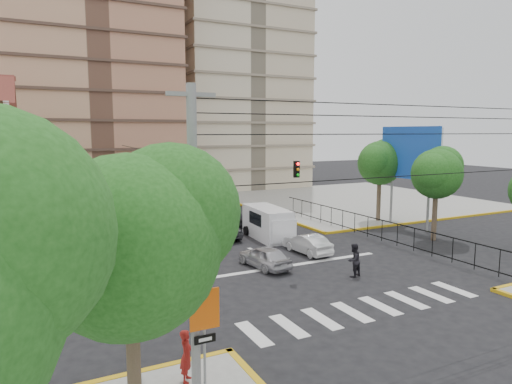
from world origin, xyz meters
TOP-DOWN VIEW (x-y plane):
  - ground at (0.00, 0.00)m, footprint 160.00×160.00m
  - sidewalk_ne at (20.00, 20.00)m, footprint 26.00×26.00m
  - crosswalk_stripes at (0.00, -6.00)m, footprint 12.00×2.40m
  - stop_line at (0.00, 1.20)m, footprint 13.00×0.40m
  - tower_beige at (14.00, 40.00)m, footprint 17.00×16.00m
  - park_fence at (9.00, 4.50)m, footprint 0.10×22.50m
  - billboard at (14.45, 6.00)m, footprint 0.36×6.20m
  - tree_sw_near at (-10.90, -9.99)m, footprint 5.63×4.60m
  - tree_park_a at (13.08, 2.01)m, footprint 4.41×3.60m
  - tree_park_c at (14.09, 9.01)m, footprint 4.65×3.80m
  - tree_tudor at (-11.90, 16.01)m, footprint 5.39×4.40m
  - traffic_light_nw at (-7.80, 7.80)m, footprint 0.28×0.22m
  - traffic_light_hanging at (0.00, -2.04)m, footprint 18.00×9.12m
  - utility_pole_sw at (-9.00, -9.00)m, footprint 1.40×0.28m
  - district_sign at (-8.80, -9.24)m, footprint 0.90×0.12m
  - van_right_lane at (2.49, 7.72)m, footprint 2.30×5.19m
  - van_left_lane at (-2.05, 19.75)m, footprint 2.55×5.10m
  - car_silver_front_left at (-1.13, 1.56)m, footprint 2.05×3.99m
  - car_white_front_right at (2.78, 3.09)m, footprint 1.60×3.94m
  - car_grey_mid_left at (-1.01, 9.55)m, footprint 2.90×4.93m
  - car_silver_rear_left at (-1.99, 14.74)m, footprint 2.00×4.79m
  - car_darkgrey_mid_right at (1.81, 13.18)m, footprint 1.80×3.97m
  - car_white_rear_right at (1.25, 20.09)m, footprint 1.46×3.81m
  - pedestrian_sw_corner at (-9.07, -8.32)m, footprint 0.64×0.72m
  - pedestrian_crosswalk at (2.40, -2.10)m, footprint 1.05×0.92m

SIDE VIEW (x-z plane):
  - ground at x=0.00m, z-range 0.00..0.00m
  - park_fence at x=9.00m, z-range -0.83..0.83m
  - crosswalk_stripes at x=0.00m, z-range 0.00..0.01m
  - stop_line at x=0.00m, z-range 0.00..0.01m
  - sidewalk_ne at x=20.00m, z-range 0.00..0.15m
  - car_white_rear_right at x=1.25m, z-range 0.00..1.24m
  - car_white_front_right at x=2.78m, z-range 0.00..1.27m
  - car_grey_mid_left at x=-1.01m, z-range 0.00..1.29m
  - car_silver_front_left at x=-1.13m, z-range 0.00..1.30m
  - car_darkgrey_mid_right at x=1.81m, z-range 0.00..1.32m
  - car_silver_rear_left at x=-1.99m, z-range 0.00..1.38m
  - pedestrian_crosswalk at x=2.40m, z-range 0.00..1.84m
  - pedestrian_sw_corner at x=-9.07m, z-range 0.15..1.80m
  - van_left_lane at x=-2.05m, z-range -0.03..2.17m
  - van_right_lane at x=2.49m, z-range -0.03..2.26m
  - district_sign at x=-8.80m, z-range 0.85..4.05m
  - traffic_light_nw at x=-7.80m, z-range 0.91..5.31m
  - utility_pole_sw at x=-9.00m, z-range 0.27..9.27m
  - tree_park_a at x=13.08m, z-range 1.60..8.42m
  - tree_tudor at x=-11.90m, z-range 1.50..8.93m
  - tree_sw_near at x=-10.90m, z-range 1.48..9.06m
  - tree_park_c at x=14.09m, z-range 1.71..8.96m
  - traffic_light_hanging at x=0.00m, z-range 5.44..6.36m
  - billboard at x=14.45m, z-range 1.95..10.05m
  - tower_beige at x=14.00m, z-range 0.00..48.00m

